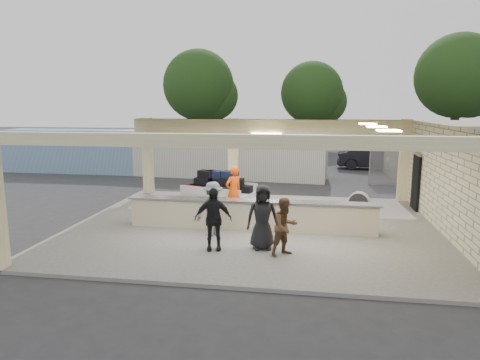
% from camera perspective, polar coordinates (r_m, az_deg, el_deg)
% --- Properties ---
extents(ground, '(120.00, 120.00, 0.00)m').
position_cam_1_polar(ground, '(14.61, 1.71, -6.39)').
color(ground, '#2C2C2F').
rests_on(ground, ground).
extents(pavilion, '(12.01, 10.00, 3.55)m').
position_cam_1_polar(pavilion, '(14.91, 2.87, -0.73)').
color(pavilion, slate).
rests_on(pavilion, ground).
extents(baggage_counter, '(8.20, 0.58, 0.98)m').
position_cam_1_polar(baggage_counter, '(13.97, 1.46, -4.65)').
color(baggage_counter, beige).
rests_on(baggage_counter, pavilion).
extents(luggage_cart, '(2.91, 2.24, 1.50)m').
position_cam_1_polar(luggage_cart, '(16.67, -2.89, -1.02)').
color(luggage_cart, silver).
rests_on(luggage_cart, pavilion).
extents(drum_fan, '(0.84, 0.47, 0.89)m').
position_cam_1_polar(drum_fan, '(16.28, 15.58, -2.95)').
color(drum_fan, silver).
rests_on(drum_fan, pavilion).
extents(baggage_handler, '(0.74, 0.76, 1.87)m').
position_cam_1_polar(baggage_handler, '(15.40, -0.87, -1.56)').
color(baggage_handler, '#DB460B').
rests_on(baggage_handler, pavilion).
extents(passenger_a, '(0.81, 0.75, 1.58)m').
position_cam_1_polar(passenger_a, '(11.60, 6.03, -6.21)').
color(passenger_a, brown).
rests_on(passenger_a, pavilion).
extents(passenger_b, '(1.10, 0.59, 1.77)m').
position_cam_1_polar(passenger_b, '(11.96, -3.62, -5.21)').
color(passenger_b, black).
rests_on(passenger_b, pavilion).
extents(passenger_c, '(1.10, 0.99, 1.70)m').
position_cam_1_polar(passenger_c, '(13.24, -3.61, -3.87)').
color(passenger_c, '#505055').
rests_on(passenger_c, pavilion).
extents(passenger_d, '(0.95, 0.56, 1.83)m').
position_cam_1_polar(passenger_d, '(12.04, 3.01, -4.95)').
color(passenger_d, black).
rests_on(passenger_d, pavilion).
extents(car_white_a, '(6.05, 4.37, 1.57)m').
position_cam_1_polar(car_white_a, '(27.29, 24.87, 2.04)').
color(car_white_a, white).
rests_on(car_white_a, ground).
extents(car_white_b, '(5.13, 2.65, 1.54)m').
position_cam_1_polar(car_white_b, '(29.35, 27.22, 2.33)').
color(car_white_b, white).
rests_on(car_white_b, ground).
extents(car_dark, '(4.53, 1.78, 1.49)m').
position_cam_1_polar(car_dark, '(28.92, 17.29, 2.84)').
color(car_dark, black).
rests_on(car_dark, ground).
extents(container_white, '(12.22, 3.58, 2.61)m').
position_cam_1_polar(container_white, '(24.79, -2.56, 3.46)').
color(container_white, silver).
rests_on(container_white, ground).
extents(container_blue, '(9.99, 2.48, 2.59)m').
position_cam_1_polar(container_blue, '(28.44, -20.30, 3.67)').
color(container_blue, '#7EABC9').
rests_on(container_blue, ground).
extents(tree_left, '(6.60, 6.30, 9.00)m').
position_cam_1_polar(tree_left, '(39.25, -5.01, 12.10)').
color(tree_left, '#382619').
rests_on(tree_left, ground).
extents(tree_mid, '(6.00, 5.60, 8.00)m').
position_cam_1_polar(tree_mid, '(40.08, 10.01, 11.05)').
color(tree_mid, '#382619').
rests_on(tree_mid, ground).
extents(tree_right, '(7.20, 7.00, 10.00)m').
position_cam_1_polar(tree_right, '(41.08, 27.44, 11.82)').
color(tree_right, '#382619').
rests_on(tree_right, ground).
extents(adjacent_building, '(6.00, 8.00, 3.20)m').
position_cam_1_polar(adjacent_building, '(25.25, 26.86, 3.19)').
color(adjacent_building, '#AFA68B').
rests_on(adjacent_building, ground).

